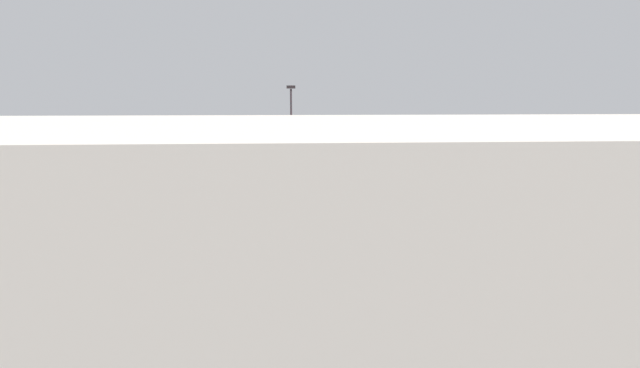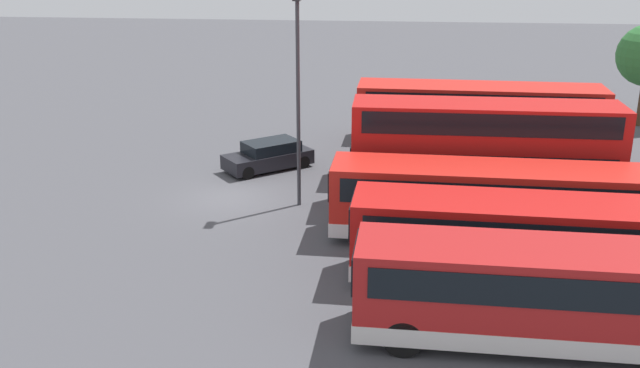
{
  "view_description": "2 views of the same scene",
  "coord_description": "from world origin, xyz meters",
  "px_view_note": "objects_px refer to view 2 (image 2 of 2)",
  "views": [
    {
      "loc": [
        1.02,
        44.28,
        8.05
      ],
      "look_at": [
        -1.69,
        5.03,
        1.14
      ],
      "focal_mm": 28.46,
      "sensor_mm": 36.0,
      "label": 1
    },
    {
      "loc": [
        29.0,
        7.0,
        10.97
      ],
      "look_at": [
        1.75,
        4.13,
        1.41
      ],
      "focal_mm": 40.02,
      "sensor_mm": 36.0,
      "label": 2
    }
  ],
  "objects_px": {
    "bus_single_deck_second": "(486,127)",
    "bus_double_decker_fourth": "(484,153)",
    "bus_double_decker_third": "(477,130)",
    "bus_single_deck_near_end": "(463,113)",
    "bus_single_deck_fifth": "(492,201)",
    "lamp_post_tall": "(298,88)",
    "bus_single_deck_seventh": "(538,292)",
    "car_small_green": "(269,156)",
    "bus_single_deck_sixth": "(532,240)"
  },
  "relations": [
    {
      "from": "bus_double_decker_fourth",
      "to": "bus_double_decker_third",
      "type": "bearing_deg",
      "value": 178.29
    },
    {
      "from": "bus_single_deck_sixth",
      "to": "bus_single_deck_fifth",
      "type": "bearing_deg",
      "value": -166.93
    },
    {
      "from": "bus_single_deck_fifth",
      "to": "bus_single_deck_seventh",
      "type": "height_order",
      "value": "same"
    },
    {
      "from": "bus_single_deck_fifth",
      "to": "bus_single_deck_seventh",
      "type": "bearing_deg",
      "value": 3.03
    },
    {
      "from": "bus_single_deck_second",
      "to": "bus_double_decker_fourth",
      "type": "height_order",
      "value": "bus_double_decker_fourth"
    },
    {
      "from": "bus_single_deck_second",
      "to": "bus_double_decker_fourth",
      "type": "xyz_separation_m",
      "value": [
        7.48,
        -0.97,
        0.83
      ]
    },
    {
      "from": "bus_double_decker_third",
      "to": "bus_single_deck_seventh",
      "type": "distance_m",
      "value": 14.4
    },
    {
      "from": "car_small_green",
      "to": "bus_single_deck_near_end",
      "type": "bearing_deg",
      "value": 122.51
    },
    {
      "from": "bus_double_decker_fourth",
      "to": "bus_single_deck_fifth",
      "type": "xyz_separation_m",
      "value": [
        3.5,
        -0.03,
        -0.82
      ]
    },
    {
      "from": "bus_single_deck_fifth",
      "to": "lamp_post_tall",
      "type": "distance_m",
      "value": 8.97
    },
    {
      "from": "bus_single_deck_seventh",
      "to": "car_small_green",
      "type": "distance_m",
      "value": 18.2
    },
    {
      "from": "bus_single_deck_near_end",
      "to": "bus_single_deck_second",
      "type": "relative_size",
      "value": 1.01
    },
    {
      "from": "bus_single_deck_seventh",
      "to": "lamp_post_tall",
      "type": "xyz_separation_m",
      "value": [
        -10.28,
        -8.07,
        3.48
      ]
    },
    {
      "from": "bus_single_deck_seventh",
      "to": "car_small_green",
      "type": "height_order",
      "value": "bus_single_deck_seventh"
    },
    {
      "from": "bus_single_deck_fifth",
      "to": "car_small_green",
      "type": "xyz_separation_m",
      "value": [
        -7.82,
        -9.83,
        -0.92
      ]
    },
    {
      "from": "bus_double_decker_third",
      "to": "lamp_post_tall",
      "type": "xyz_separation_m",
      "value": [
        4.1,
        -7.82,
        2.65
      ]
    },
    {
      "from": "bus_single_deck_near_end",
      "to": "bus_double_decker_third",
      "type": "relative_size",
      "value": 1.0
    },
    {
      "from": "bus_single_deck_fifth",
      "to": "car_small_green",
      "type": "bearing_deg",
      "value": -128.51
    },
    {
      "from": "bus_single_deck_near_end",
      "to": "lamp_post_tall",
      "type": "distance_m",
      "value": 13.97
    },
    {
      "from": "bus_double_decker_fourth",
      "to": "bus_single_deck_seventh",
      "type": "relative_size",
      "value": 1.07
    },
    {
      "from": "bus_double_decker_third",
      "to": "bus_single_deck_second",
      "type": "bearing_deg",
      "value": 167.35
    },
    {
      "from": "bus_double_decker_fourth",
      "to": "bus_single_deck_sixth",
      "type": "xyz_separation_m",
      "value": [
        7.1,
        0.81,
        -0.83
      ]
    },
    {
      "from": "bus_single_deck_fifth",
      "to": "bus_single_deck_sixth",
      "type": "height_order",
      "value": "same"
    },
    {
      "from": "bus_single_deck_second",
      "to": "lamp_post_tall",
      "type": "height_order",
      "value": "lamp_post_tall"
    },
    {
      "from": "bus_single_deck_near_end",
      "to": "bus_single_deck_seventh",
      "type": "relative_size",
      "value": 1.09
    },
    {
      "from": "bus_double_decker_fourth",
      "to": "bus_single_deck_near_end",
      "type": "bearing_deg",
      "value": 179.67
    },
    {
      "from": "bus_single_deck_second",
      "to": "bus_double_decker_third",
      "type": "bearing_deg",
      "value": -12.65
    },
    {
      "from": "bus_double_decker_fourth",
      "to": "car_small_green",
      "type": "xyz_separation_m",
      "value": [
        -4.32,
        -9.86,
        -1.75
      ]
    },
    {
      "from": "bus_single_deck_seventh",
      "to": "lamp_post_tall",
      "type": "bearing_deg",
      "value": -141.87
    },
    {
      "from": "bus_single_deck_near_end",
      "to": "car_small_green",
      "type": "distance_m",
      "value": 11.8
    },
    {
      "from": "bus_single_deck_second",
      "to": "car_small_green",
      "type": "xyz_separation_m",
      "value": [
        3.16,
        -10.82,
        -0.92
      ]
    },
    {
      "from": "bus_single_deck_second",
      "to": "bus_single_deck_seventh",
      "type": "distance_m",
      "value": 18.21
    },
    {
      "from": "bus_single_deck_second",
      "to": "bus_double_decker_third",
      "type": "xyz_separation_m",
      "value": [
        3.82,
        -0.86,
        0.83
      ]
    },
    {
      "from": "bus_single_deck_near_end",
      "to": "bus_single_deck_fifth",
      "type": "height_order",
      "value": "same"
    },
    {
      "from": "bus_double_decker_fourth",
      "to": "lamp_post_tall",
      "type": "height_order",
      "value": "lamp_post_tall"
    },
    {
      "from": "bus_single_deck_near_end",
      "to": "bus_single_deck_sixth",
      "type": "xyz_separation_m",
      "value": [
        17.74,
        0.74,
        0.0
      ]
    },
    {
      "from": "car_small_green",
      "to": "lamp_post_tall",
      "type": "bearing_deg",
      "value": 24.27
    },
    {
      "from": "bus_single_deck_second",
      "to": "bus_single_deck_fifth",
      "type": "bearing_deg",
      "value": -5.18
    },
    {
      "from": "bus_single_deck_fifth",
      "to": "bus_single_deck_second",
      "type": "bearing_deg",
      "value": 174.82
    },
    {
      "from": "bus_single_deck_near_end",
      "to": "bus_single_deck_sixth",
      "type": "bearing_deg",
      "value": 2.4
    },
    {
      "from": "bus_single_deck_fifth",
      "to": "lamp_post_tall",
      "type": "xyz_separation_m",
      "value": [
        -3.06,
        -7.68,
        3.48
      ]
    },
    {
      "from": "bus_double_decker_third",
      "to": "bus_single_deck_seventh",
      "type": "relative_size",
      "value": 1.1
    },
    {
      "from": "car_small_green",
      "to": "bus_single_deck_fifth",
      "type": "bearing_deg",
      "value": 51.49
    },
    {
      "from": "bus_double_decker_third",
      "to": "car_small_green",
      "type": "xyz_separation_m",
      "value": [
        -0.66,
        -9.97,
        -1.75
      ]
    },
    {
      "from": "lamp_post_tall",
      "to": "bus_single_deck_fifth",
      "type": "bearing_deg",
      "value": 68.26
    },
    {
      "from": "car_small_green",
      "to": "bus_double_decker_fourth",
      "type": "bearing_deg",
      "value": 66.33
    },
    {
      "from": "bus_double_decker_fourth",
      "to": "lamp_post_tall",
      "type": "xyz_separation_m",
      "value": [
        0.44,
        -7.71,
        2.65
      ]
    },
    {
      "from": "bus_single_deck_second",
      "to": "car_small_green",
      "type": "bearing_deg",
      "value": -73.72
    },
    {
      "from": "bus_single_deck_near_end",
      "to": "bus_double_decker_third",
      "type": "bearing_deg",
      "value": 0.39
    },
    {
      "from": "bus_single_deck_seventh",
      "to": "car_small_green",
      "type": "relative_size",
      "value": 2.28
    }
  ]
}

